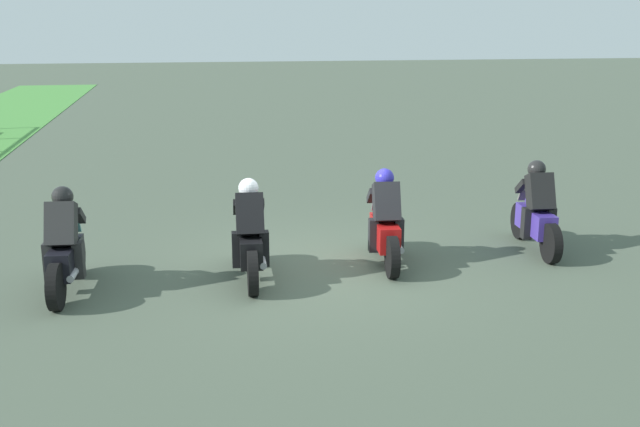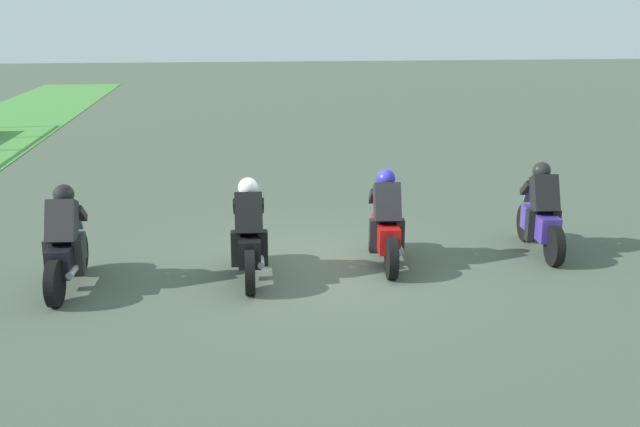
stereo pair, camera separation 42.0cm
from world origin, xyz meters
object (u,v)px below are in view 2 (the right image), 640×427
object	(u,v)px
rider_lane_b	(386,226)
rider_lane_d	(66,247)
rider_lane_a	(541,216)
rider_lane_c	(249,238)

from	to	relation	value
rider_lane_b	rider_lane_d	size ratio (longest dim) A/B	1.00
rider_lane_a	rider_lane_b	size ratio (longest dim) A/B	1.00
rider_lane_c	rider_lane_d	bearing A→B (deg)	94.48
rider_lane_c	rider_lane_b	bearing A→B (deg)	-77.77
rider_lane_a	rider_lane_b	distance (m)	2.68
rider_lane_a	rider_lane_c	bearing A→B (deg)	102.27
rider_lane_b	rider_lane_c	size ratio (longest dim) A/B	1.00
rider_lane_a	rider_lane_d	world-z (taller)	same
rider_lane_a	rider_lane_d	distance (m)	7.46
rider_lane_c	rider_lane_d	xyz separation A→B (m)	(-0.09, 2.61, 0.00)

